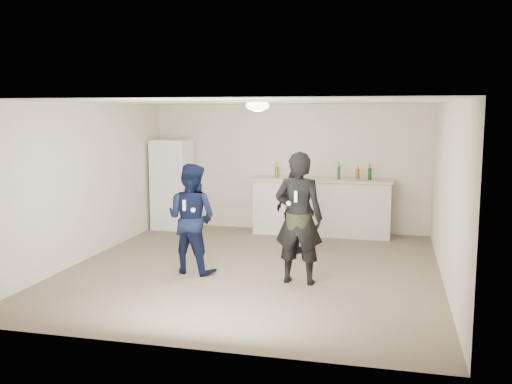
% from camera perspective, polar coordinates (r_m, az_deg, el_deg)
% --- Properties ---
extents(floor, '(6.00, 6.00, 0.00)m').
position_cam_1_polar(floor, '(8.71, -0.31, -7.69)').
color(floor, '#6B5B4C').
rests_on(floor, ground).
extents(ceiling, '(6.00, 6.00, 0.00)m').
position_cam_1_polar(ceiling, '(8.39, -0.32, 8.98)').
color(ceiling, silver).
rests_on(ceiling, wall_back).
extents(wall_back, '(6.00, 0.00, 6.00)m').
position_cam_1_polar(wall_back, '(11.38, 3.32, 2.43)').
color(wall_back, beige).
rests_on(wall_back, floor).
extents(wall_front, '(6.00, 0.00, 6.00)m').
position_cam_1_polar(wall_front, '(5.63, -7.68, -3.45)').
color(wall_front, beige).
rests_on(wall_front, floor).
extents(wall_left, '(0.00, 6.00, 6.00)m').
position_cam_1_polar(wall_left, '(9.50, -16.64, 0.98)').
color(wall_left, beige).
rests_on(wall_left, floor).
extents(wall_right, '(0.00, 6.00, 6.00)m').
position_cam_1_polar(wall_right, '(8.25, 18.56, -0.13)').
color(wall_right, beige).
rests_on(wall_right, floor).
extents(counter, '(2.60, 0.56, 1.05)m').
position_cam_1_polar(counter, '(11.05, 6.58, -1.58)').
color(counter, beige).
rests_on(counter, floor).
extents(counter_top, '(2.68, 0.64, 0.04)m').
position_cam_1_polar(counter_top, '(10.97, 6.63, 1.23)').
color(counter_top, beige).
rests_on(counter_top, counter).
extents(fridge, '(0.70, 0.70, 1.80)m').
position_cam_1_polar(fridge, '(11.68, -8.35, 0.78)').
color(fridge, white).
rests_on(fridge, floor).
extents(fridge_handle, '(0.02, 0.02, 0.60)m').
position_cam_1_polar(fridge_handle, '(11.19, -7.76, 2.53)').
color(fridge_handle, silver).
rests_on(fridge_handle, fridge).
extents(ceiling_dome, '(0.36, 0.36, 0.16)m').
position_cam_1_polar(ceiling_dome, '(8.68, 0.16, 8.62)').
color(ceiling_dome, white).
rests_on(ceiling_dome, ceiling).
extents(shaker, '(0.08, 0.08, 0.17)m').
position_cam_1_polar(shaker, '(10.89, 3.81, 1.78)').
color(shaker, silver).
rests_on(shaker, counter_top).
extents(man, '(0.90, 0.76, 1.62)m').
position_cam_1_polar(man, '(8.42, -6.48, -2.64)').
color(man, '#0F1A42').
rests_on(man, floor).
extents(woman, '(0.69, 0.48, 1.84)m').
position_cam_1_polar(woman, '(7.84, 4.29, -2.60)').
color(woman, black).
rests_on(woman, floor).
extents(camo_shorts, '(0.34, 0.34, 0.28)m').
position_cam_1_polar(camo_shorts, '(7.86, 4.28, -3.09)').
color(camo_shorts, '#2B3719').
rests_on(camo_shorts, woman).
extents(spectator, '(0.88, 0.76, 1.42)m').
position_cam_1_polar(spectator, '(9.58, 3.94, -1.92)').
color(spectator, black).
rests_on(spectator, floor).
extents(remote_man, '(0.04, 0.04, 0.15)m').
position_cam_1_polar(remote_man, '(8.12, -7.18, -1.32)').
color(remote_man, white).
rests_on(remote_man, man).
extents(nunchuk_man, '(0.07, 0.07, 0.07)m').
position_cam_1_polar(nunchuk_man, '(8.12, -6.31, -1.81)').
color(nunchuk_man, white).
rests_on(nunchuk_man, man).
extents(remote_woman, '(0.04, 0.04, 0.15)m').
position_cam_1_polar(remote_woman, '(7.54, 4.01, -0.47)').
color(remote_woman, white).
rests_on(remote_woman, woman).
extents(nunchuk_woman, '(0.07, 0.07, 0.07)m').
position_cam_1_polar(nunchuk_woman, '(7.61, 3.30, -1.15)').
color(nunchuk_woman, white).
rests_on(nunchuk_woman, woman).
extents(bottle_cluster, '(1.86, 0.16, 0.25)m').
position_cam_1_polar(bottle_cluster, '(10.96, 7.27, 1.88)').
color(bottle_cluster, '#964815').
rests_on(bottle_cluster, counter_top).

